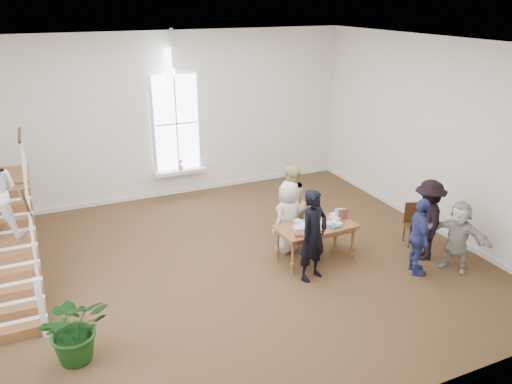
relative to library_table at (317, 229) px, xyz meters
name	(u,v)px	position (x,y,z in m)	size (l,w,h in m)	color
ground	(238,263)	(-1.61, 0.49, -0.71)	(10.00, 10.00, 0.00)	#4A341D
room_shell	(180,181)	(-1.61, 4.88, -0.31)	(10.49, 10.00, 10.00)	white
staircase	(0,214)	(-5.95, 1.24, 0.91)	(1.10, 4.10, 2.92)	brown
library_table	(317,229)	(0.00, 0.00, 0.00)	(1.72, 0.91, 0.85)	brown
police_officer	(313,235)	(-0.46, -0.65, 0.24)	(0.69, 0.45, 1.89)	black
elderly_woman	(288,217)	(-0.36, 0.60, 0.10)	(0.79, 0.52, 1.62)	silver
person_yellow	(290,203)	(-0.06, 1.10, 0.19)	(0.87, 0.68, 1.80)	#CDCA80
woman_cluster_a	(419,237)	(1.57, -1.35, 0.11)	(0.96, 0.40, 1.64)	navy
woman_cluster_b	(428,220)	(2.17, -0.90, 0.18)	(1.15, 0.66, 1.78)	black
woman_cluster_c	(457,236)	(2.39, -1.55, 0.05)	(1.41, 0.45, 1.52)	#BCB6A9
floor_plant	(75,328)	(-5.01, -1.28, -0.13)	(1.04, 0.90, 1.15)	#143C13
side_chair	(414,221)	(2.42, -0.25, -0.17)	(0.53, 0.53, 0.96)	#371F0F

